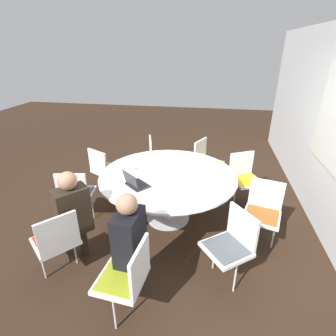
{
  "coord_description": "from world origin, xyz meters",
  "views": [
    {
      "loc": [
        3.25,
        0.57,
        2.37
      ],
      "look_at": [
        0.0,
        0.0,
        0.84
      ],
      "focal_mm": 28.0,
      "sensor_mm": 36.0,
      "label": 1
    }
  ],
  "objects_px": {
    "person_1": "(128,239)",
    "coffee_cup": "(131,168)",
    "chair_8": "(76,192)",
    "chair_1": "(127,275)",
    "laptop": "(135,183)",
    "chair_4": "(244,175)",
    "chair_6": "(157,155)",
    "chair_5": "(206,159)",
    "chair_0": "(56,239)",
    "chair_3": "(263,209)",
    "handbag": "(269,211)",
    "chair_2": "(232,242)",
    "person_0": "(73,212)",
    "chair_7": "(105,168)"
  },
  "relations": [
    {
      "from": "chair_2",
      "to": "chair_3",
      "type": "height_order",
      "value": "same"
    },
    {
      "from": "laptop",
      "to": "handbag",
      "type": "distance_m",
      "value": 2.07
    },
    {
      "from": "chair_4",
      "to": "chair_8",
      "type": "xyz_separation_m",
      "value": [
        0.96,
        -2.41,
        0.0
      ]
    },
    {
      "from": "chair_1",
      "to": "person_1",
      "type": "relative_size",
      "value": 0.71
    },
    {
      "from": "chair_5",
      "to": "chair_6",
      "type": "xyz_separation_m",
      "value": [
        -0.03,
        -0.92,
        0.0
      ]
    },
    {
      "from": "chair_4",
      "to": "chair_8",
      "type": "height_order",
      "value": "same"
    },
    {
      "from": "chair_8",
      "to": "handbag",
      "type": "bearing_deg",
      "value": 0.69
    },
    {
      "from": "chair_1",
      "to": "laptop",
      "type": "distance_m",
      "value": 1.25
    },
    {
      "from": "laptop",
      "to": "chair_0",
      "type": "bearing_deg",
      "value": 93.66
    },
    {
      "from": "chair_0",
      "to": "chair_7",
      "type": "distance_m",
      "value": 1.82
    },
    {
      "from": "coffee_cup",
      "to": "chair_3",
      "type": "bearing_deg",
      "value": 80.15
    },
    {
      "from": "chair_4",
      "to": "chair_5",
      "type": "xyz_separation_m",
      "value": [
        -0.55,
        -0.64,
        0.0
      ]
    },
    {
      "from": "chair_2",
      "to": "chair_8",
      "type": "height_order",
      "value": "same"
    },
    {
      "from": "chair_2",
      "to": "chair_6",
      "type": "height_order",
      "value": "same"
    },
    {
      "from": "chair_0",
      "to": "person_1",
      "type": "height_order",
      "value": "person_1"
    },
    {
      "from": "chair_6",
      "to": "handbag",
      "type": "distance_m",
      "value": 2.2
    },
    {
      "from": "chair_2",
      "to": "chair_3",
      "type": "xyz_separation_m",
      "value": [
        -0.7,
        0.42,
        0.0
      ]
    },
    {
      "from": "chair_4",
      "to": "chair_6",
      "type": "relative_size",
      "value": 1.0
    },
    {
      "from": "chair_4",
      "to": "chair_1",
      "type": "bearing_deg",
      "value": 34.32
    },
    {
      "from": "person_0",
      "to": "person_1",
      "type": "xyz_separation_m",
      "value": [
        0.33,
        0.75,
        0.0
      ]
    },
    {
      "from": "chair_4",
      "to": "laptop",
      "type": "height_order",
      "value": "laptop"
    },
    {
      "from": "chair_6",
      "to": "person_0",
      "type": "bearing_deg",
      "value": -27.71
    },
    {
      "from": "chair_0",
      "to": "chair_1",
      "type": "xyz_separation_m",
      "value": [
        0.34,
        0.9,
        0.0
      ]
    },
    {
      "from": "laptop",
      "to": "chair_6",
      "type": "bearing_deg",
      "value": -47.3
    },
    {
      "from": "chair_1",
      "to": "chair_7",
      "type": "distance_m",
      "value": 2.42
    },
    {
      "from": "chair_8",
      "to": "person_1",
      "type": "height_order",
      "value": "person_1"
    },
    {
      "from": "chair_5",
      "to": "handbag",
      "type": "bearing_deg",
      "value": 70.84
    },
    {
      "from": "laptop",
      "to": "handbag",
      "type": "relative_size",
      "value": 1.07
    },
    {
      "from": "chair_1",
      "to": "person_0",
      "type": "distance_m",
      "value": 1.01
    },
    {
      "from": "chair_0",
      "to": "chair_5",
      "type": "bearing_deg",
      "value": 9.56
    },
    {
      "from": "chair_8",
      "to": "chair_7",
      "type": "bearing_deg",
      "value": 74.15
    },
    {
      "from": "chair_7",
      "to": "coffee_cup",
      "type": "xyz_separation_m",
      "value": [
        0.51,
        0.65,
        0.28
      ]
    },
    {
      "from": "person_1",
      "to": "chair_2",
      "type": "bearing_deg",
      "value": -64.21
    },
    {
      "from": "chair_2",
      "to": "chair_6",
      "type": "bearing_deg",
      "value": -8.06
    },
    {
      "from": "chair_3",
      "to": "chair_4",
      "type": "xyz_separation_m",
      "value": [
        -0.95,
        -0.15,
        0.0
      ]
    },
    {
      "from": "person_1",
      "to": "coffee_cup",
      "type": "relative_size",
      "value": 13.03
    },
    {
      "from": "chair_7",
      "to": "person_0",
      "type": "relative_size",
      "value": 0.71
    },
    {
      "from": "handbag",
      "to": "chair_2",
      "type": "bearing_deg",
      "value": -27.62
    },
    {
      "from": "chair_1",
      "to": "chair_8",
      "type": "relative_size",
      "value": 1.0
    },
    {
      "from": "chair_5",
      "to": "chair_7",
      "type": "bearing_deg",
      "value": -43.21
    },
    {
      "from": "chair_2",
      "to": "handbag",
      "type": "distance_m",
      "value": 1.43
    },
    {
      "from": "chair_6",
      "to": "person_1",
      "type": "xyz_separation_m",
      "value": [
        2.6,
        0.27,
        0.2
      ]
    },
    {
      "from": "chair_1",
      "to": "handbag",
      "type": "xyz_separation_m",
      "value": [
        -1.84,
        1.59,
        -0.36
      ]
    },
    {
      "from": "chair_6",
      "to": "coffee_cup",
      "type": "relative_size",
      "value": 9.22
    },
    {
      "from": "chair_2",
      "to": "chair_8",
      "type": "distance_m",
      "value": 2.24
    },
    {
      "from": "chair_1",
      "to": "chair_3",
      "type": "bearing_deg",
      "value": -40.39
    },
    {
      "from": "chair_6",
      "to": "chair_3",
      "type": "bearing_deg",
      "value": 32.25
    },
    {
      "from": "chair_0",
      "to": "person_1",
      "type": "xyz_separation_m",
      "value": [
        0.09,
        0.84,
        0.2
      ]
    },
    {
      "from": "chair_0",
      "to": "chair_2",
      "type": "distance_m",
      "value": 1.87
    },
    {
      "from": "laptop",
      "to": "chair_4",
      "type": "bearing_deg",
      "value": -103.52
    }
  ]
}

